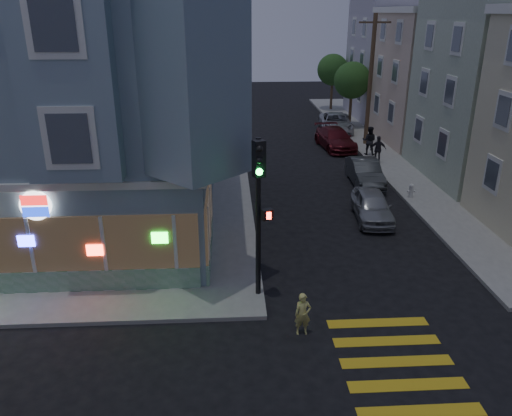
{
  "coord_description": "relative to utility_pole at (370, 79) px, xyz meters",
  "views": [
    {
      "loc": [
        1.87,
        -11.53,
        9.25
      ],
      "look_at": [
        2.87,
        6.04,
        2.29
      ],
      "focal_mm": 35.0,
      "sensor_mm": 36.0,
      "label": 1
    }
  ],
  "objects": [
    {
      "name": "street_tree_near",
      "position": [
        0.2,
        6.0,
        -0.86
      ],
      "size": [
        3.0,
        3.0,
        5.3
      ],
      "color": "#4C3826",
      "rests_on": "sidewalk_ne"
    },
    {
      "name": "street_tree_far",
      "position": [
        0.2,
        14.0,
        -0.86
      ],
      "size": [
        3.0,
        3.0,
        5.3
      ],
      "color": "#4C3826",
      "rests_on": "sidewalk_ne"
    },
    {
      "name": "sidewalk_nw",
      "position": [
        -25.5,
        -1.0,
        -4.72
      ],
      "size": [
        33.0,
        42.0,
        0.15
      ],
      "primitive_type": "cube",
      "color": "gray",
      "rests_on": "ground"
    },
    {
      "name": "ground",
      "position": [
        -12.0,
        -24.0,
        -4.8
      ],
      "size": [
        120.0,
        120.0,
        0.0
      ],
      "primitive_type": "plane",
      "color": "black",
      "rests_on": "ground"
    },
    {
      "name": "running_child",
      "position": [
        -7.98,
        -22.76,
        -4.11
      ],
      "size": [
        0.51,
        0.35,
        1.38
      ],
      "primitive_type": "imported",
      "rotation": [
        0.0,
        0.0,
        0.04
      ],
      "color": "#D1CB6B",
      "rests_on": "ground"
    },
    {
      "name": "parked_car_a",
      "position": [
        -3.4,
        -13.95,
        -4.11
      ],
      "size": [
        1.93,
        4.13,
        1.37
      ],
      "primitive_type": "imported",
      "rotation": [
        0.0,
        0.0,
        -0.08
      ],
      "color": "#9A9DA1",
      "rests_on": "ground"
    },
    {
      "name": "fire_hydrant",
      "position": [
        -0.62,
        -11.48,
        -4.26
      ],
      "size": [
        0.43,
        0.25,
        0.74
      ],
      "color": "silver",
      "rests_on": "sidewalk_ne"
    },
    {
      "name": "pedestrian_b",
      "position": [
        -0.54,
        -4.99,
        -3.78
      ],
      "size": [
        1.06,
        0.54,
        1.73
      ],
      "primitive_type": "imported",
      "rotation": [
        0.0,
        0.0,
        3.02
      ],
      "color": "#27242D",
      "rests_on": "sidewalk_ne"
    },
    {
      "name": "row_house_d",
      "position": [
        7.5,
        10.0,
        0.6
      ],
      "size": [
        12.0,
        8.6,
        10.5
      ],
      "primitive_type": "cube",
      "color": "#A69EAE",
      "rests_on": "sidewalk_ne"
    },
    {
      "name": "traffic_signal",
      "position": [
        -9.18,
        -20.7,
        -0.93
      ],
      "size": [
        0.7,
        0.62,
        5.49
      ],
      "rotation": [
        0.0,
        0.0,
        0.39
      ],
      "color": "black",
      "rests_on": "sidewalk_nw"
    },
    {
      "name": "parked_car_c",
      "position": [
        -2.43,
        -0.77,
        -4.07
      ],
      "size": [
        2.59,
        5.21,
        1.45
      ],
      "primitive_type": "imported",
      "rotation": [
        0.0,
        0.0,
        0.11
      ],
      "color": "#5B141C",
      "rests_on": "ground"
    },
    {
      "name": "parked_car_d",
      "position": [
        -1.31,
        4.43,
        -4.04
      ],
      "size": [
        3.08,
        5.67,
        1.51
      ],
      "primitive_type": "imported",
      "rotation": [
        0.0,
        0.0,
        -0.11
      ],
      "color": "#B0B4BC",
      "rests_on": "ground"
    },
    {
      "name": "corner_building",
      "position": [
        -18.0,
        -13.02,
        1.02
      ],
      "size": [
        14.6,
        14.6,
        11.4
      ],
      "color": "gray",
      "rests_on": "sidewalk_nw"
    },
    {
      "name": "row_house_c",
      "position": [
        7.5,
        1.0,
        -0.15
      ],
      "size": [
        12.0,
        8.6,
        9.0
      ],
      "primitive_type": "cube",
      "color": "beige",
      "rests_on": "sidewalk_ne"
    },
    {
      "name": "parked_car_b",
      "position": [
        -2.38,
        -8.75,
        -4.09
      ],
      "size": [
        1.63,
        4.34,
        1.42
      ],
      "primitive_type": "imported",
      "rotation": [
        0.0,
        0.0,
        -0.03
      ],
      "color": "#3D4143",
      "rests_on": "ground"
    },
    {
      "name": "pedestrian_a",
      "position": [
        -0.6,
        -3.05,
        -3.69
      ],
      "size": [
        1.14,
        1.02,
        1.92
      ],
      "primitive_type": "imported",
      "rotation": [
        0.0,
        0.0,
        2.77
      ],
      "color": "black",
      "rests_on": "sidewalk_ne"
    },
    {
      "name": "utility_pole",
      "position": [
        0.0,
        0.0,
        0.0
      ],
      "size": [
        2.2,
        0.3,
        9.0
      ],
      "color": "#4C3826",
      "rests_on": "sidewalk_ne"
    }
  ]
}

